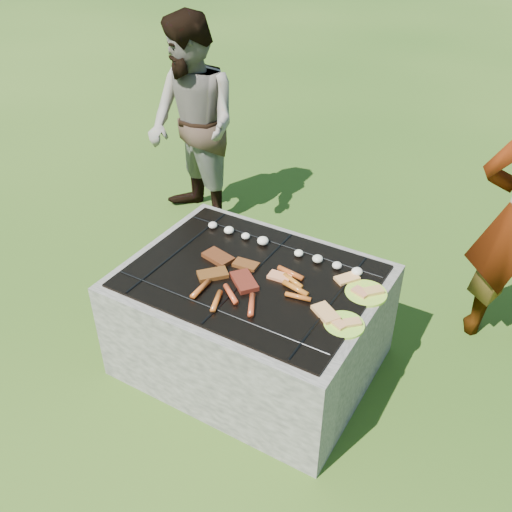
% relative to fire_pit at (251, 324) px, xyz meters
% --- Properties ---
extents(lawn, '(60.00, 60.00, 0.00)m').
position_rel_fire_pit_xyz_m(lawn, '(0.00, 0.00, -0.28)').
color(lawn, '#1E4310').
rests_on(lawn, ground).
extents(fire_pit, '(1.30, 1.00, 0.62)m').
position_rel_fire_pit_xyz_m(fire_pit, '(0.00, 0.00, 0.00)').
color(fire_pit, '#9C958B').
rests_on(fire_pit, ground).
extents(mushrooms, '(0.94, 0.06, 0.04)m').
position_rel_fire_pit_xyz_m(mushrooms, '(0.02, 0.28, 0.35)').
color(mushrooms, beige).
rests_on(mushrooms, fire_pit).
extents(pork_slabs, '(0.42, 0.29, 0.03)m').
position_rel_fire_pit_xyz_m(pork_slabs, '(-0.11, -0.03, 0.34)').
color(pork_slabs, brown).
rests_on(pork_slabs, fire_pit).
extents(sausages, '(0.52, 0.48, 0.03)m').
position_rel_fire_pit_xyz_m(sausages, '(0.10, -0.11, 0.34)').
color(sausages, '#BA3E1E').
rests_on(sausages, fire_pit).
extents(bread_on_grate, '(0.46, 0.44, 0.02)m').
position_rel_fire_pit_xyz_m(bread_on_grate, '(0.37, 0.04, 0.34)').
color(bread_on_grate, tan).
rests_on(bread_on_grate, fire_pit).
extents(plate_far, '(0.27, 0.27, 0.03)m').
position_rel_fire_pit_xyz_m(plate_far, '(0.56, 0.17, 0.33)').
color(plate_far, '#F4F33A').
rests_on(plate_far, fire_pit).
extents(plate_near, '(0.21, 0.21, 0.03)m').
position_rel_fire_pit_xyz_m(plate_near, '(0.56, -0.10, 0.33)').
color(plate_near, '#C8FF3C').
rests_on(plate_near, fire_pit).
extents(bystander, '(0.94, 0.85, 1.56)m').
position_rel_fire_pit_xyz_m(bystander, '(-1.17, 1.12, 0.50)').
color(bystander, gray).
rests_on(bystander, ground).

